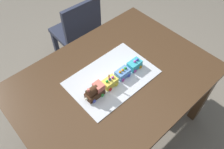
# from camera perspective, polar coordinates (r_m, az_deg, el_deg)

# --- Properties ---
(ground_plane) EXTENTS (8.00, 8.00, 0.00)m
(ground_plane) POSITION_cam_1_polar(r_m,az_deg,el_deg) (2.19, 0.47, -12.92)
(ground_plane) COLOR gray
(dining_table) EXTENTS (1.40, 1.00, 0.74)m
(dining_table) POSITION_cam_1_polar(r_m,az_deg,el_deg) (1.64, 0.61, -3.16)
(dining_table) COLOR #4C331E
(dining_table) RESTS_ON ground
(chair) EXTENTS (0.41, 0.41, 0.86)m
(chair) POSITION_cam_1_polar(r_m,az_deg,el_deg) (2.33, -8.62, 10.57)
(chair) COLOR #2D3347
(chair) RESTS_ON ground
(cake_board) EXTENTS (0.60, 0.40, 0.00)m
(cake_board) POSITION_cam_1_polar(r_m,az_deg,el_deg) (1.56, -0.00, -0.74)
(cake_board) COLOR silver
(cake_board) RESTS_ON dining_table
(cake_locomotive) EXTENTS (0.14, 0.08, 0.12)m
(cake_locomotive) POSITION_cam_1_polar(r_m,az_deg,el_deg) (1.43, -4.40, -4.35)
(cake_locomotive) COLOR #472816
(cake_locomotive) RESTS_ON cake_board
(cake_car_tanker_lemon) EXTENTS (0.10, 0.08, 0.07)m
(cake_car_tanker_lemon) POSITION_cam_1_polar(r_m,az_deg,el_deg) (1.49, -0.54, -2.01)
(cake_car_tanker_lemon) COLOR #F4E04C
(cake_car_tanker_lemon) RESTS_ON cake_board
(cake_car_flatbed_sky_blue) EXTENTS (0.10, 0.08, 0.07)m
(cake_car_flatbed_sky_blue) POSITION_cam_1_polar(r_m,az_deg,el_deg) (1.54, 2.71, 0.35)
(cake_car_flatbed_sky_blue) COLOR #669EEA
(cake_car_flatbed_sky_blue) RESTS_ON cake_board
(cake_car_hopper_turquoise) EXTENTS (0.10, 0.08, 0.07)m
(cake_car_hopper_turquoise) POSITION_cam_1_polar(r_m,az_deg,el_deg) (1.60, 5.75, 2.54)
(cake_car_hopper_turquoise) COLOR #38B7C6
(cake_car_hopper_turquoise) RESTS_ON cake_board
(birthday_candle) EXTENTS (0.01, 0.01, 0.05)m
(birthday_candle) POSITION_cam_1_polar(r_m,az_deg,el_deg) (1.44, -0.76, -0.54)
(birthday_candle) COLOR #F24C59
(birthday_candle) RESTS_ON cake_car_tanker_lemon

